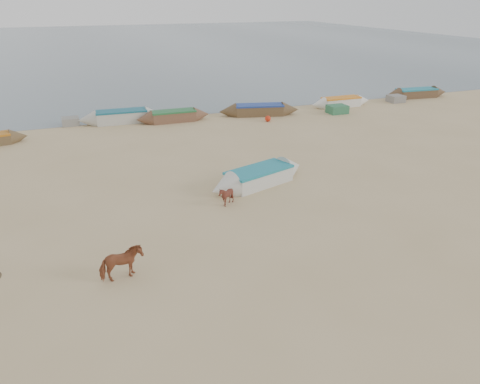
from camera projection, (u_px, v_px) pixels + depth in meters
name	position (u px, v px, depth m)	size (l,w,h in m)	color
ground	(280.00, 257.00, 17.08)	(140.00, 140.00, 0.00)	tan
sea	(89.00, 45.00, 87.39)	(160.00, 160.00, 0.00)	slate
cow_adult	(121.00, 263.00, 15.53)	(0.65, 1.43, 1.20)	brown
calf_front	(226.00, 196.00, 21.08)	(0.75, 0.84, 0.93)	#55241A
near_canoe	(259.00, 176.00, 23.44)	(5.87, 1.44, 0.84)	silver
waterline_canoes	(147.00, 119.00, 34.24)	(56.98, 4.54, 0.95)	brown
beach_clutter	(216.00, 116.00, 35.39)	(42.81, 5.04, 0.64)	#306C49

